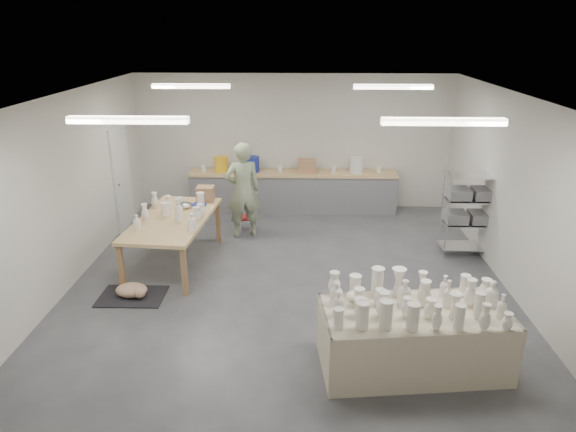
{
  "coord_description": "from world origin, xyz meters",
  "views": [
    {
      "loc": [
        0.22,
        -7.35,
        3.96
      ],
      "look_at": [
        -0.02,
        0.46,
        1.05
      ],
      "focal_mm": 32.0,
      "sensor_mm": 36.0,
      "label": 1
    }
  ],
  "objects_px": {
    "drying_table": "(412,335)",
    "red_stool": "(245,218)",
    "work_table": "(177,216)",
    "potter": "(243,190)"
  },
  "relations": [
    {
      "from": "red_stool",
      "to": "potter",
      "type": "bearing_deg",
      "value": -90.0
    },
    {
      "from": "drying_table",
      "to": "potter",
      "type": "distance_m",
      "value": 4.85
    },
    {
      "from": "work_table",
      "to": "red_stool",
      "type": "height_order",
      "value": "work_table"
    },
    {
      "from": "drying_table",
      "to": "red_stool",
      "type": "bearing_deg",
      "value": 113.49
    },
    {
      "from": "drying_table",
      "to": "red_stool",
      "type": "relative_size",
      "value": 6.13
    },
    {
      "from": "potter",
      "to": "work_table",
      "type": "bearing_deg",
      "value": 31.58
    },
    {
      "from": "work_table",
      "to": "potter",
      "type": "xyz_separation_m",
      "value": [
        1.0,
        1.22,
        0.09
      ]
    },
    {
      "from": "potter",
      "to": "red_stool",
      "type": "xyz_separation_m",
      "value": [
        -0.0,
        0.27,
        -0.68
      ]
    },
    {
      "from": "red_stool",
      "to": "work_table",
      "type": "bearing_deg",
      "value": -123.95
    },
    {
      "from": "drying_table",
      "to": "red_stool",
      "type": "xyz_separation_m",
      "value": [
        -2.51,
        4.39,
        -0.17
      ]
    }
  ]
}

